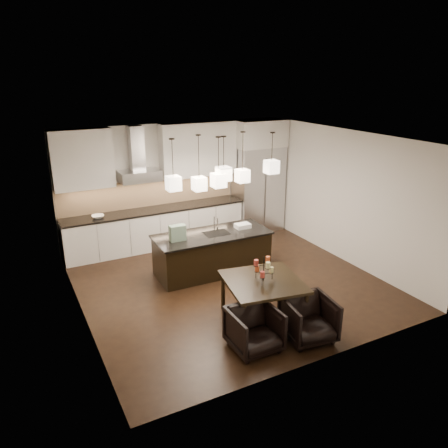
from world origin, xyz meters
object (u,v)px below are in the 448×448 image
refrigerator (258,189)px  dining_table (263,300)px  island_body (212,254)px  armchair_left (254,330)px  armchair_right (309,319)px

refrigerator → dining_table: refrigerator is taller
island_body → armchair_left: (-0.61, -2.67, -0.07)m
island_body → dining_table: 2.04m
island_body → armchair_right: (0.27, -2.82, -0.06)m
armchair_left → armchair_right: (0.88, -0.15, 0.01)m
armchair_right → armchair_left: bearing=178.2°
dining_table → armchair_right: size_ratio=1.62×
refrigerator → dining_table: bearing=-120.3°
refrigerator → island_body: size_ratio=0.95×
island_body → armchair_right: bearing=-83.6°
armchair_left → armchair_right: 0.89m
dining_table → armchair_left: (-0.54, -0.63, -0.03)m
refrigerator → dining_table: size_ratio=1.80×
dining_table → armchair_right: bearing=-57.1°
island_body → armchair_right: island_body is taller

